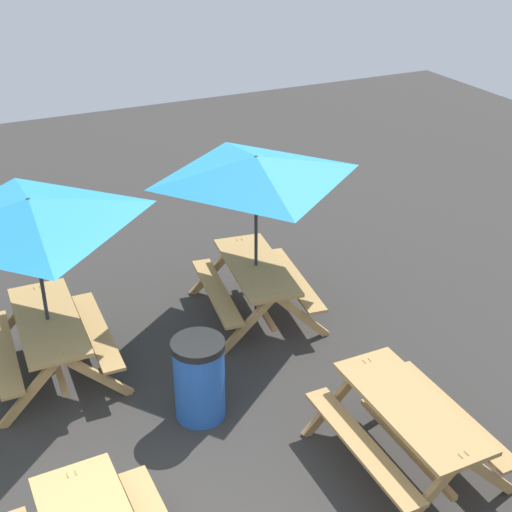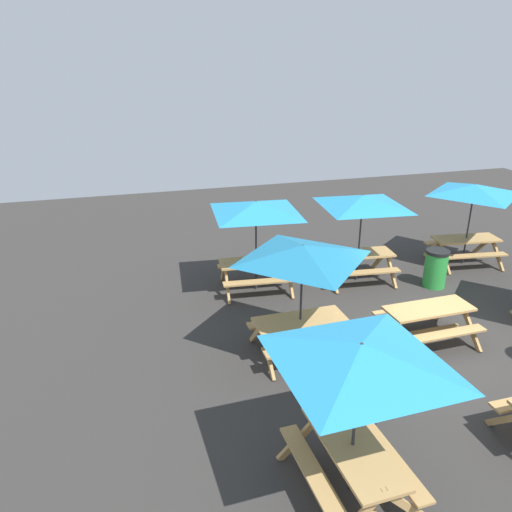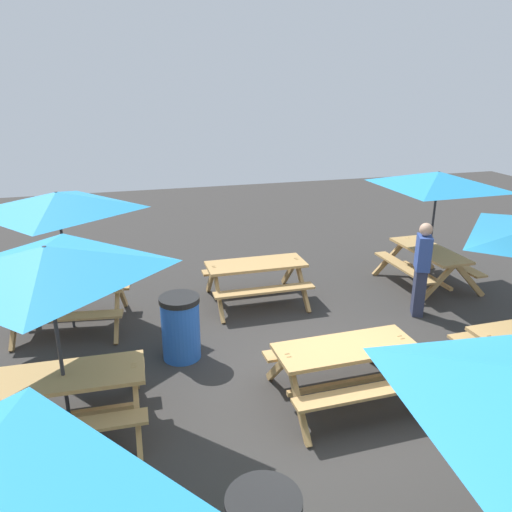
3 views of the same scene
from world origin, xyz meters
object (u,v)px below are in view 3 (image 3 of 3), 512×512
person_standing (422,267)px  picnic_table_6 (48,274)px  picnic_table_3 (437,188)px  picnic_table_0 (256,273)px  trash_bin_blue (181,327)px  picnic_table_5 (346,360)px  picnic_table_1 (59,212)px

person_standing → picnic_table_6: bearing=-49.6°
picnic_table_3 → picnic_table_6: (-6.59, -2.78, 0.00)m
picnic_table_0 → trash_bin_blue: 2.27m
picnic_table_0 → trash_bin_blue: size_ratio=1.84×
picnic_table_5 → trash_bin_blue: trash_bin_blue is taller
picnic_table_5 → person_standing: size_ratio=1.10×
person_standing → picnic_table_3: bearing=164.8°
picnic_table_3 → trash_bin_blue: size_ratio=2.88×
picnic_table_0 → picnic_table_5: (0.29, -3.21, 0.00)m
picnic_table_1 → picnic_table_3: (6.74, 0.00, 0.00)m
picnic_table_1 → picnic_table_6: 2.78m
picnic_table_0 → person_standing: person_standing is taller
picnic_table_1 → person_standing: bearing=-3.1°
picnic_table_3 → picnic_table_6: bearing=111.1°
picnic_table_1 → picnic_table_6: (0.14, -2.77, 0.00)m
picnic_table_0 → trash_bin_blue: (-1.59, -1.62, -0.07)m
picnic_table_3 → person_standing: bearing=138.8°
picnic_table_1 → person_standing: picnic_table_1 is taller
picnic_table_6 → trash_bin_blue: picnic_table_6 is taller
trash_bin_blue → person_standing: 4.22m
picnic_table_5 → trash_bin_blue: size_ratio=1.87×
person_standing → trash_bin_blue: bearing=-61.2°
picnic_table_1 → picnic_table_6: same height
picnic_table_3 → picnic_table_5: 4.66m
picnic_table_5 → picnic_table_3: bearing=42.2°
picnic_table_1 → trash_bin_blue: 2.65m
trash_bin_blue → picnic_table_1: bearing=138.2°
picnic_table_1 → trash_bin_blue: picnic_table_1 is taller
trash_bin_blue → person_standing: bearing=4.7°
picnic_table_1 → picnic_table_3: size_ratio=0.83×
picnic_table_6 → trash_bin_blue: bearing=42.9°
picnic_table_6 → person_standing: (5.68, 1.66, -1.10)m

